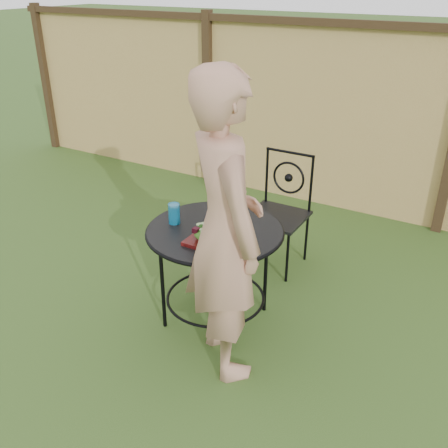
{
  "coord_description": "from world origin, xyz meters",
  "views": [
    {
      "loc": [
        1.69,
        -2.61,
        2.24
      ],
      "look_at": [
        0.2,
        -0.06,
        0.75
      ],
      "focal_mm": 40.0,
      "sensor_mm": 36.0,
      "label": 1
    }
  ],
  "objects_px": {
    "patio_table": "(215,247)",
    "salad_plate": "(211,240)",
    "patio_chair": "(280,208)",
    "diner": "(225,230)"
  },
  "relations": [
    {
      "from": "patio_table",
      "to": "diner",
      "type": "xyz_separation_m",
      "value": [
        0.27,
        -0.32,
        0.34
      ]
    },
    {
      "from": "diner",
      "to": "salad_plate",
      "type": "bearing_deg",
      "value": 1.38
    },
    {
      "from": "patio_table",
      "to": "patio_chair",
      "type": "xyz_separation_m",
      "value": [
        0.04,
        0.95,
        -0.08
      ]
    },
    {
      "from": "patio_table",
      "to": "patio_chair",
      "type": "relative_size",
      "value": 0.97
    },
    {
      "from": "diner",
      "to": "salad_plate",
      "type": "distance_m",
      "value": 0.32
    },
    {
      "from": "patio_chair",
      "to": "diner",
      "type": "relative_size",
      "value": 0.51
    },
    {
      "from": "patio_table",
      "to": "salad_plate",
      "type": "distance_m",
      "value": 0.23
    },
    {
      "from": "patio_table",
      "to": "salad_plate",
      "type": "bearing_deg",
      "value": -67.12
    },
    {
      "from": "patio_table",
      "to": "salad_plate",
      "type": "relative_size",
      "value": 3.42
    },
    {
      "from": "patio_chair",
      "to": "salad_plate",
      "type": "height_order",
      "value": "patio_chair"
    }
  ]
}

